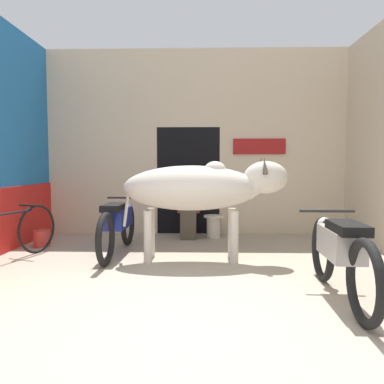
{
  "coord_description": "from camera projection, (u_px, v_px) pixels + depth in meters",
  "views": [
    {
      "loc": [
        0.12,
        -3.03,
        1.29
      ],
      "look_at": [
        -0.01,
        1.81,
        0.95
      ],
      "focal_mm": 35.0,
      "sensor_mm": 36.0,
      "label": 1
    }
  ],
  "objects": [
    {
      "name": "motorcycle_near",
      "position": [
        340.0,
        252.0,
        3.58
      ],
      "size": [
        0.58,
        1.93,
        0.82
      ],
      "color": "black",
      "rests_on": "ground_plane"
    },
    {
      "name": "wall_back_with_doorway",
      "position": [
        194.0,
        155.0,
        7.25
      ],
      "size": [
        5.59,
        0.94,
        3.45
      ],
      "color": "beige",
      "rests_on": "ground_plane"
    },
    {
      "name": "shopkeeper_seated",
      "position": [
        189.0,
        203.0,
        6.61
      ],
      "size": [
        0.4,
        0.33,
        1.21
      ],
      "color": "brown",
      "rests_on": "ground_plane"
    },
    {
      "name": "ground_plane",
      "position": [
        188.0,
        321.0,
        3.11
      ],
      "size": [
        30.0,
        30.0,
        0.0
      ],
      "primitive_type": "plane",
      "color": "tan"
    },
    {
      "name": "motorcycle_far",
      "position": [
        118.0,
        223.0,
        5.42
      ],
      "size": [
        0.58,
        1.96,
        0.8
      ],
      "color": "black",
      "rests_on": "ground_plane"
    },
    {
      "name": "cow",
      "position": [
        201.0,
        188.0,
        5.06
      ],
      "size": [
        2.25,
        0.67,
        1.42
      ],
      "color": "beige",
      "rests_on": "ground_plane"
    },
    {
      "name": "plastic_stool",
      "position": [
        214.0,
        226.0,
        6.65
      ],
      "size": [
        0.35,
        0.35,
        0.41
      ],
      "color": "beige",
      "rests_on": "ground_plane"
    },
    {
      "name": "bucket",
      "position": [
        42.0,
        238.0,
        5.97
      ],
      "size": [
        0.26,
        0.26,
        0.26
      ],
      "color": "#C63D33",
      "rests_on": "ground_plane"
    },
    {
      "name": "bicycle",
      "position": [
        7.0,
        235.0,
        5.0
      ],
      "size": [
        0.68,
        1.71,
        0.73
      ],
      "color": "black",
      "rests_on": "ground_plane"
    }
  ]
}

